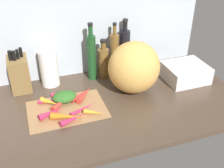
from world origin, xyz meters
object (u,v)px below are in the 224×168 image
Objects in this scene: carrot_5 at (84,94)px; knife_block at (20,74)px; carrot_0 at (54,101)px; carrot_8 at (84,108)px; paper_towel_roll at (49,68)px; carrot_2 at (63,101)px; bottle_1 at (104,62)px; carrot_12 at (80,95)px; carrot_11 at (51,113)px; carrot_3 at (67,96)px; carrot_1 at (73,119)px; bottle_0 at (92,56)px; bottle_2 at (114,53)px; carrot_7 at (68,117)px; carrot_10 at (72,97)px; carrot_6 at (50,102)px; bottle_3 at (125,50)px; winter_squash at (134,68)px; carrot_9 at (94,113)px; cutting_board at (67,109)px; dish_rack at (185,72)px; carrot_4 at (64,116)px.

knife_block is (-32.75, 21.51, 7.99)cm from carrot_5.
carrot_0 is at bearing -54.51° from knife_block.
paper_towel_roll is at bearing 110.03° from carrot_8.
carrot_2 is 0.68× the size of bottle_1.
carrot_12 is (0.67, 12.20, 0.54)cm from carrot_8.
carrot_11 is 35.99cm from knife_block.
carrot_1 is at bearing -92.14° from carrot_3.
bottle_0 is at bearing 44.84° from carrot_2.
bottle_2 is at bearing 33.30° from carrot_2.
carrot_2 is 10.45cm from carrot_12.
bottle_1 is at bearing -158.24° from bottle_2.
carrot_7 is 1.11× the size of carrot_10.
carrot_5 is (9.85, -1.85, 0.37)cm from carrot_3.
carrot_5 is 0.42× the size of bottle_0.
carrot_10 is 41.78cm from bottle_2.
carrot_6 is at bearing -99.41° from paper_towel_roll.
carrot_3 is 1.29× the size of carrot_11.
carrot_0 is at bearing -154.46° from bottle_3.
carrot_6 is 9.99cm from carrot_11.
carrot_2 is 43.79cm from winter_squash.
bottle_1 is 0.73× the size of bottle_3.
carrot_2 reaches higher than carrot_9.
carrot_6 is at bearing -144.48° from bottle_0.
carrot_2 is at bearing 102.39° from cutting_board.
knife_block reaches higher than cutting_board.
knife_block is at bearing 159.63° from winter_squash.
carrot_1 is 0.90× the size of carrot_10.
carrot_8 is 37.04cm from paper_towel_roll.
carrot_6 is at bearing -151.13° from bottle_1.
carrot_2 is at bearing -177.92° from winter_squash.
bottle_0 reaches higher than bottle_1.
bottle_3 is (4.38, 25.60, -0.59)cm from winter_squash.
carrot_0 is 1.50× the size of carrot_6.
carrot_11 is at bearing 162.80° from carrot_9.
dish_rack is at bearing 5.29° from cutting_board.
bottle_1 is (50.30, -2.39, 0.10)cm from knife_block.
bottle_0 is (42.97, -1.60, 4.95)cm from knife_block.
carrot_12 is (8.93, 7.89, 1.98)cm from cutting_board.
carrot_5 is 17.74cm from carrot_9.
paper_towel_roll is (-12.95, 21.47, 8.82)cm from carrot_12.
dish_rack is at bearing 1.03° from winter_squash.
carrot_6 is at bearing -154.34° from bottle_3.
bottle_0 is at bearing 36.05° from carrot_0.
bottle_1 reaches higher than carrot_4.
carrot_4 is at bearing -162.61° from winter_squash.
carrot_12 is 0.39× the size of bottle_2.
carrot_3 is at bearing 177.94° from dish_rack.
carrot_10 is 17.12cm from carrot_11.
paper_towel_roll is at bearing 106.73° from carrot_3.
paper_towel_roll is at bearing 112.63° from carrot_9.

